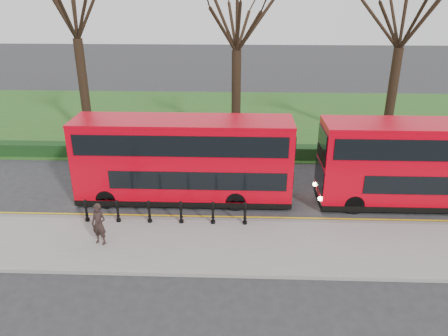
{
  "coord_description": "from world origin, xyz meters",
  "views": [
    {
      "loc": [
        2.25,
        -17.99,
        9.87
      ],
      "look_at": [
        1.56,
        0.5,
        2.0
      ],
      "focal_mm": 35.0,
      "sensor_mm": 36.0,
      "label": 1
    }
  ],
  "objects_px": {
    "bus_rear": "(431,165)",
    "bus_lead": "(184,161)",
    "pedestrian": "(99,224)",
    "bollard_row": "(165,212)"
  },
  "relations": [
    {
      "from": "bollard_row",
      "to": "bus_rear",
      "type": "xyz_separation_m",
      "value": [
        12.12,
        2.43,
        1.4
      ]
    },
    {
      "from": "bus_rear",
      "to": "pedestrian",
      "type": "relative_size",
      "value": 5.81
    },
    {
      "from": "bollard_row",
      "to": "pedestrian",
      "type": "height_order",
      "value": "pedestrian"
    },
    {
      "from": "bollard_row",
      "to": "pedestrian",
      "type": "distance_m",
      "value": 2.96
    },
    {
      "from": "bollard_row",
      "to": "bus_rear",
      "type": "bearing_deg",
      "value": 11.34
    },
    {
      "from": "bus_lead",
      "to": "bollard_row",
      "type": "bearing_deg",
      "value": -102.13
    },
    {
      "from": "bus_lead",
      "to": "pedestrian",
      "type": "bearing_deg",
      "value": -123.8
    },
    {
      "from": "bus_rear",
      "to": "pedestrian",
      "type": "bearing_deg",
      "value": -163.82
    },
    {
      "from": "bus_rear",
      "to": "bus_lead",
      "type": "bearing_deg",
      "value": 179.41
    },
    {
      "from": "bollard_row",
      "to": "bus_lead",
      "type": "xyz_separation_m",
      "value": [
        0.55,
        2.55,
        1.41
      ]
    }
  ]
}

